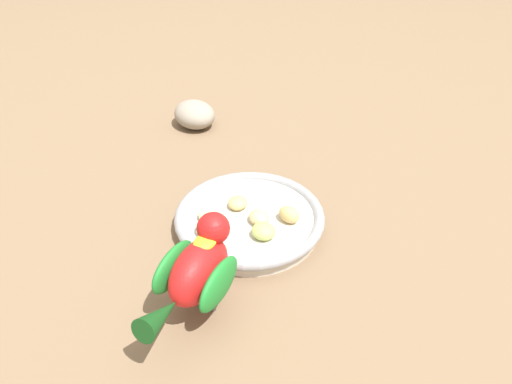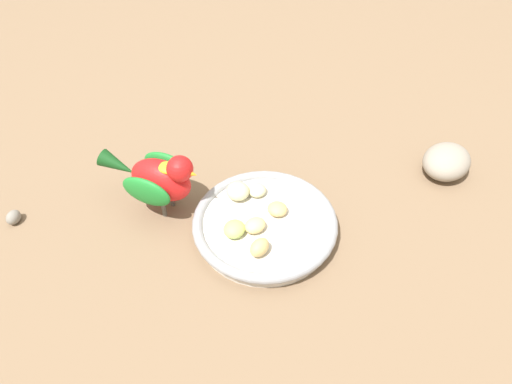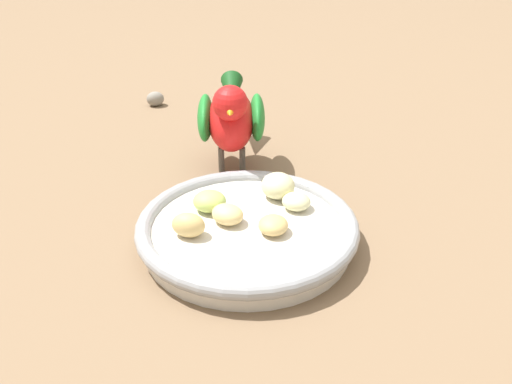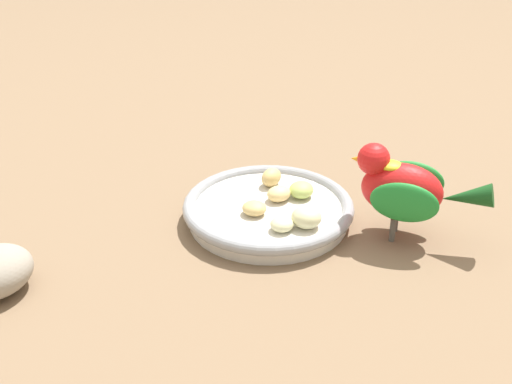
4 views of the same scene
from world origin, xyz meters
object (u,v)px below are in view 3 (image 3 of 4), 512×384
at_px(apple_piece_4, 226,216).
at_px(pebble_0, 155,99).
at_px(apple_piece_1, 275,223).
at_px(apple_piece_3, 188,225).
at_px(apple_piece_0, 210,201).
at_px(parrot, 231,115).
at_px(apple_piece_2, 278,186).
at_px(apple_piece_5, 296,201).
at_px(feeding_bowl, 244,230).

distance_m(apple_piece_4, pebble_0, 0.37).
distance_m(apple_piece_1, apple_piece_3, 0.08).
distance_m(apple_piece_1, apple_piece_4, 0.05).
relative_size(apple_piece_0, parrot, 0.20).
relative_size(apple_piece_2, apple_piece_4, 1.12).
relative_size(apple_piece_2, apple_piece_5, 1.25).
bearing_deg(apple_piece_1, apple_piece_2, -72.58).
distance_m(apple_piece_5, parrot, 0.15).
height_order(apple_piece_1, apple_piece_3, apple_piece_3).
bearing_deg(feeding_bowl, apple_piece_1, -177.37).
bearing_deg(apple_piece_2, apple_piece_3, 62.22).
bearing_deg(apple_piece_4, feeding_bowl, -159.75).
xyz_separation_m(apple_piece_2, apple_piece_5, (-0.03, 0.02, -0.00)).
bearing_deg(apple_piece_0, feeding_bowl, 163.96).
bearing_deg(apple_piece_4, apple_piece_5, -135.56).
height_order(apple_piece_0, apple_piece_3, apple_piece_3).
bearing_deg(apple_piece_0, apple_piece_2, -137.01).
height_order(apple_piece_5, parrot, parrot).
distance_m(apple_piece_2, apple_piece_5, 0.03).
bearing_deg(apple_piece_0, apple_piece_4, 145.39).
bearing_deg(apple_piece_5, apple_piece_1, 81.96).
xyz_separation_m(apple_piece_2, parrot, (0.08, -0.08, 0.03)).
xyz_separation_m(apple_piece_0, apple_piece_2, (-0.05, -0.05, 0.00)).
bearing_deg(parrot, pebble_0, -150.45).
bearing_deg(apple_piece_5, apple_piece_3, 46.93).
bearing_deg(apple_piece_3, apple_piece_5, -133.07).
xyz_separation_m(apple_piece_4, pebble_0, (0.23, -0.28, -0.02)).
height_order(apple_piece_3, apple_piece_5, apple_piece_3).
xyz_separation_m(feeding_bowl, pebble_0, (0.25, -0.27, -0.01)).
bearing_deg(apple_piece_0, apple_piece_3, 91.70).
xyz_separation_m(apple_piece_2, apple_piece_4, (0.03, 0.07, -0.00)).
distance_m(apple_piece_3, apple_piece_4, 0.04).
bearing_deg(pebble_0, apple_piece_4, 129.85).
xyz_separation_m(apple_piece_1, apple_piece_3, (0.07, 0.04, 0.00)).
bearing_deg(apple_piece_3, apple_piece_1, -151.69).
xyz_separation_m(apple_piece_3, pebble_0, (0.21, -0.31, -0.02)).
relative_size(apple_piece_1, apple_piece_3, 0.94).
distance_m(apple_piece_0, apple_piece_1, 0.07).
bearing_deg(feeding_bowl, apple_piece_2, -100.52).
bearing_deg(parrot, apple_piece_1, 14.10).
height_order(apple_piece_0, apple_piece_4, apple_piece_0).
bearing_deg(apple_piece_4, apple_piece_3, 51.57).
bearing_deg(parrot, apple_piece_4, -1.31).
bearing_deg(apple_piece_1, apple_piece_5, -98.04).
bearing_deg(pebble_0, apple_piece_2, 140.80).
distance_m(feeding_bowl, apple_piece_4, 0.02).
xyz_separation_m(feeding_bowl, parrot, (0.07, -0.14, 0.05)).
height_order(apple_piece_1, apple_piece_2, apple_piece_2).
relative_size(apple_piece_4, apple_piece_5, 1.12).
height_order(apple_piece_3, pebble_0, apple_piece_3).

